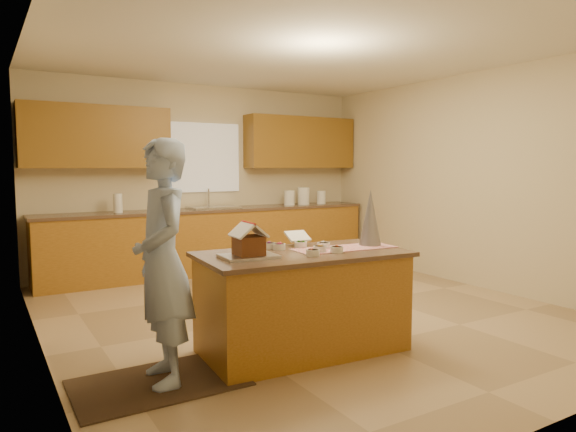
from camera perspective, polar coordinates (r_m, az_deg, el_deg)
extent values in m
plane|color=tan|center=(5.54, 1.98, -10.47)|extent=(5.50, 5.50, 0.00)
plane|color=silver|center=(5.46, 2.08, 17.94)|extent=(5.50, 5.50, 0.00)
plane|color=beige|center=(7.78, -9.08, 4.13)|extent=(5.50, 5.50, 0.00)
plane|color=beige|center=(3.37, 28.36, 1.92)|extent=(5.50, 5.50, 0.00)
plane|color=beige|center=(4.49, -25.85, 2.74)|extent=(5.50, 5.50, 0.00)
plane|color=beige|center=(7.01, 19.48, 3.75)|extent=(5.50, 5.50, 0.00)
plane|color=gray|center=(3.70, -24.36, 0.79)|extent=(0.00, 2.50, 2.50)
cube|color=white|center=(7.75, -9.03, 6.35)|extent=(1.05, 0.03, 1.00)
cube|color=#9F6620|center=(7.58, -8.13, -2.79)|extent=(4.80, 0.60, 0.88)
cube|color=brown|center=(7.53, -8.17, 0.68)|extent=(4.85, 0.63, 0.04)
cube|color=brown|center=(7.18, -20.27, 8.16)|extent=(1.85, 0.35, 0.80)
cube|color=brown|center=(8.34, 1.37, 8.07)|extent=(1.85, 0.35, 0.80)
cube|color=silver|center=(7.53, -8.17, 0.60)|extent=(0.70, 0.45, 0.12)
cylinder|color=silver|center=(7.68, -8.71, 1.96)|extent=(0.03, 0.03, 0.28)
cube|color=#9F6620|center=(4.32, 1.61, -9.62)|extent=(1.67, 0.92, 0.79)
cube|color=brown|center=(4.24, 1.63, -4.21)|extent=(1.75, 0.99, 0.04)
cube|color=maroon|center=(4.44, 6.22, -3.52)|extent=(0.92, 0.38, 0.01)
cube|color=silver|center=(3.98, -4.34, -4.42)|extent=(0.43, 0.33, 0.02)
cube|color=white|center=(4.58, 1.06, -2.22)|extent=(0.21, 0.17, 0.08)
cone|color=#B0B0BC|center=(4.61, 9.03, -0.16)|extent=(0.21, 0.21, 0.49)
cube|color=black|center=(3.93, -14.03, -17.34)|extent=(1.16, 0.75, 0.01)
imported|color=#A9C2F0|center=(3.70, -13.59, -4.90)|extent=(0.45, 0.65, 1.70)
cylinder|color=white|center=(8.09, 0.14, 2.02)|extent=(0.17, 0.17, 0.23)
cylinder|color=white|center=(8.23, 1.71, 2.22)|extent=(0.19, 0.19, 0.27)
cylinder|color=white|center=(8.42, 3.66, 2.07)|extent=(0.15, 0.15, 0.21)
cylinder|color=white|center=(7.11, -18.19, 1.35)|extent=(0.11, 0.11, 0.25)
cube|color=brown|center=(3.97, -4.35, -3.24)|extent=(0.21, 0.23, 0.14)
cube|color=white|center=(3.93, -5.13, -1.54)|extent=(0.15, 0.26, 0.11)
cube|color=white|center=(3.97, -3.59, -1.46)|extent=(0.15, 0.26, 0.11)
cylinder|color=red|center=(3.94, -4.36, -0.76)|extent=(0.03, 0.25, 0.02)
cylinder|color=#E3286A|center=(4.35, -0.99, -3.39)|extent=(0.11, 0.11, 0.05)
cylinder|color=#A43691|center=(4.40, -2.07, -3.28)|extent=(0.11, 0.11, 0.05)
cylinder|color=#379522|center=(4.46, 1.42, -3.17)|extent=(0.11, 0.11, 0.05)
cylinder|color=#DA5826|center=(4.22, 5.36, -3.69)|extent=(0.11, 0.11, 0.05)
cylinder|color=silver|center=(4.42, 3.92, -3.25)|extent=(0.11, 0.11, 0.05)
cylinder|color=yellow|center=(4.23, 3.52, -3.64)|extent=(0.11, 0.11, 0.05)
cylinder|color=#E3806B|center=(4.05, 2.75, -4.05)|extent=(0.11, 0.11, 0.05)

